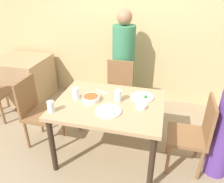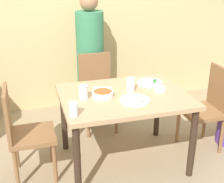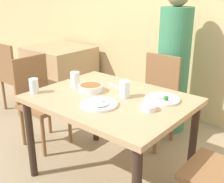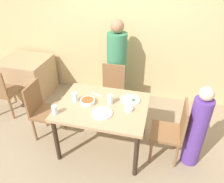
{
  "view_description": "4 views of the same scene",
  "coord_description": "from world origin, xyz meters",
  "px_view_note": "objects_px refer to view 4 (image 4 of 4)",
  "views": [
    {
      "loc": [
        0.53,
        -1.97,
        1.94
      ],
      "look_at": [
        0.02,
        0.06,
        0.84
      ],
      "focal_mm": 35.0,
      "sensor_mm": 36.0,
      "label": 1
    },
    {
      "loc": [
        -0.84,
        -2.52,
        1.84
      ],
      "look_at": [
        -0.14,
        -0.08,
        0.8
      ],
      "focal_mm": 50.0,
      "sensor_mm": 36.0,
      "label": 2
    },
    {
      "loc": [
        1.27,
        -1.52,
        1.5
      ],
      "look_at": [
        0.02,
        -0.0,
        0.78
      ],
      "focal_mm": 45.0,
      "sensor_mm": 36.0,
      "label": 3
    },
    {
      "loc": [
        0.68,
        -2.21,
        2.42
      ],
      "look_at": [
        0.11,
        0.07,
        0.92
      ],
      "focal_mm": 35.0,
      "sensor_mm": 36.0,
      "label": 4
    }
  ],
  "objects_px": {
    "chair_child_spot": "(172,130)",
    "person_child": "(197,130)",
    "person_adult": "(117,68)",
    "chair_adult_spot": "(112,90)",
    "glass_water_tall": "(110,99)",
    "bowl_curry": "(88,101)",
    "plate_rice_adult": "(130,100)"
  },
  "relations": [
    {
      "from": "person_child",
      "to": "bowl_curry",
      "type": "relative_size",
      "value": 6.09
    },
    {
      "from": "person_adult",
      "to": "bowl_curry",
      "type": "distance_m",
      "value": 1.14
    },
    {
      "from": "bowl_curry",
      "to": "chair_adult_spot",
      "type": "bearing_deg",
      "value": 80.43
    },
    {
      "from": "chair_child_spot",
      "to": "plate_rice_adult",
      "type": "height_order",
      "value": "chair_child_spot"
    },
    {
      "from": "person_child",
      "to": "bowl_curry",
      "type": "height_order",
      "value": "person_child"
    },
    {
      "from": "chair_child_spot",
      "to": "person_child",
      "type": "distance_m",
      "value": 0.3
    },
    {
      "from": "chair_child_spot",
      "to": "person_child",
      "type": "bearing_deg",
      "value": 90.0
    },
    {
      "from": "chair_child_spot",
      "to": "glass_water_tall",
      "type": "xyz_separation_m",
      "value": [
        -0.84,
        0.04,
        0.31
      ]
    },
    {
      "from": "chair_adult_spot",
      "to": "chair_child_spot",
      "type": "xyz_separation_m",
      "value": [
        1.0,
        -0.77,
        0.0
      ]
    },
    {
      "from": "person_adult",
      "to": "bowl_curry",
      "type": "xyz_separation_m",
      "value": [
        -0.13,
        -1.13,
        0.04
      ]
    },
    {
      "from": "chair_adult_spot",
      "to": "chair_child_spot",
      "type": "bearing_deg",
      "value": -37.55
    },
    {
      "from": "chair_adult_spot",
      "to": "person_child",
      "type": "relative_size",
      "value": 0.76
    },
    {
      "from": "chair_adult_spot",
      "to": "bowl_curry",
      "type": "xyz_separation_m",
      "value": [
        -0.13,
        -0.79,
        0.28
      ]
    },
    {
      "from": "person_child",
      "to": "plate_rice_adult",
      "type": "xyz_separation_m",
      "value": [
        -0.88,
        0.18,
        0.19
      ]
    },
    {
      "from": "bowl_curry",
      "to": "plate_rice_adult",
      "type": "relative_size",
      "value": 0.75
    },
    {
      "from": "chair_adult_spot",
      "to": "person_adult",
      "type": "relative_size",
      "value": 0.57
    },
    {
      "from": "chair_adult_spot",
      "to": "plate_rice_adult",
      "type": "bearing_deg",
      "value": -55.49
    },
    {
      "from": "bowl_curry",
      "to": "glass_water_tall",
      "type": "distance_m",
      "value": 0.3
    },
    {
      "from": "person_child",
      "to": "plate_rice_adult",
      "type": "distance_m",
      "value": 0.92
    },
    {
      "from": "chair_child_spot",
      "to": "person_adult",
      "type": "relative_size",
      "value": 0.57
    },
    {
      "from": "glass_water_tall",
      "to": "person_adult",
      "type": "bearing_deg",
      "value": 98.42
    },
    {
      "from": "person_adult",
      "to": "person_child",
      "type": "bearing_deg",
      "value": -40.7
    },
    {
      "from": "person_adult",
      "to": "person_child",
      "type": "xyz_separation_m",
      "value": [
        1.29,
        -1.11,
        -0.17
      ]
    },
    {
      "from": "chair_child_spot",
      "to": "person_adult",
      "type": "xyz_separation_m",
      "value": [
        -1.0,
        1.11,
        0.24
      ]
    },
    {
      "from": "chair_adult_spot",
      "to": "chair_child_spot",
      "type": "height_order",
      "value": "same"
    },
    {
      "from": "bowl_curry",
      "to": "glass_water_tall",
      "type": "xyz_separation_m",
      "value": [
        0.29,
        0.07,
        0.04
      ]
    },
    {
      "from": "chair_child_spot",
      "to": "person_child",
      "type": "relative_size",
      "value": 0.76
    },
    {
      "from": "chair_adult_spot",
      "to": "glass_water_tall",
      "type": "height_order",
      "value": "chair_adult_spot"
    },
    {
      "from": "chair_adult_spot",
      "to": "plate_rice_adult",
      "type": "xyz_separation_m",
      "value": [
        0.41,
        -0.59,
        0.26
      ]
    },
    {
      "from": "person_adult",
      "to": "person_child",
      "type": "distance_m",
      "value": 1.7
    },
    {
      "from": "glass_water_tall",
      "to": "chair_adult_spot",
      "type": "bearing_deg",
      "value": 102.26
    },
    {
      "from": "chair_adult_spot",
      "to": "person_child",
      "type": "distance_m",
      "value": 1.5
    }
  ]
}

